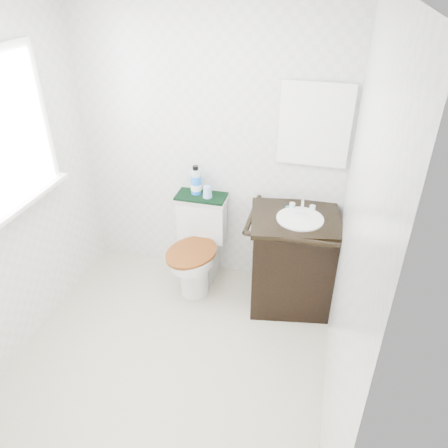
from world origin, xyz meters
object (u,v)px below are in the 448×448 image
at_px(toilet, 199,249).
at_px(vanity, 292,259).
at_px(trash_bin, 206,259).
at_px(mouthwash_bottle, 196,181).
at_px(cup, 207,192).

xyz_separation_m(toilet, vanity, (0.81, -0.06, 0.08)).
height_order(vanity, trash_bin, vanity).
relative_size(toilet, mouthwash_bottle, 3.20).
relative_size(toilet, vanity, 0.86).
xyz_separation_m(vanity, cup, (-0.75, 0.17, 0.42)).
xyz_separation_m(trash_bin, cup, (0.04, -0.03, 0.71)).
xyz_separation_m(toilet, trash_bin, (0.02, 0.13, -0.20)).
bearing_deg(mouthwash_bottle, trash_bin, -13.03).
height_order(vanity, mouthwash_bottle, mouthwash_bottle).
height_order(vanity, cup, vanity).
xyz_separation_m(mouthwash_bottle, cup, (0.11, -0.04, -0.06)).
distance_m(mouthwash_bottle, cup, 0.13).
xyz_separation_m(vanity, trash_bin, (-0.79, 0.20, -0.28)).
bearing_deg(trash_bin, cup, -33.99).
distance_m(toilet, mouthwash_bottle, 0.59).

